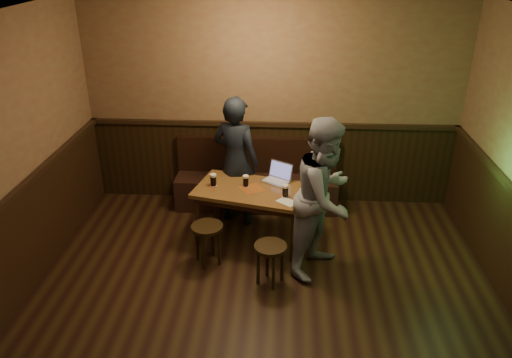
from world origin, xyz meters
The scene contains 12 objects.
room centered at (0.00, 0.22, 1.20)m, with size 5.04×6.04×2.84m.
bench centered at (-0.20, 2.75, 0.31)m, with size 2.20×0.50×0.95m.
pub_table centered at (-0.20, 1.85, 0.61)m, with size 1.46×1.05×0.71m.
stool_left centered at (-0.67, 1.33, 0.39)m, with size 0.44×0.44×0.49m.
stool_right centered at (0.06, 1.00, 0.38)m, with size 0.44×0.44×0.47m.
pint_left centered at (-0.67, 1.90, 0.78)m, with size 0.10×0.10×0.15m.
pint_mid centered at (-0.28, 1.91, 0.78)m, with size 0.09×0.09×0.14m.
pint_right centered at (0.20, 1.67, 0.78)m, with size 0.09×0.09×0.15m.
laptop centered at (0.11, 2.09, 0.77)m, with size 0.40×0.38×0.23m.
menu centered at (0.22, 1.54, 0.71)m, with size 0.22×0.15×0.00m, color silver.
person_suit centered at (-0.43, 2.32, 0.85)m, with size 0.62×0.41×1.70m, color black.
person_grey centered at (0.62, 1.33, 0.89)m, with size 0.86×0.67×1.78m, color gray.
Camera 1 is at (0.17, -3.43, 3.37)m, focal length 35.00 mm.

